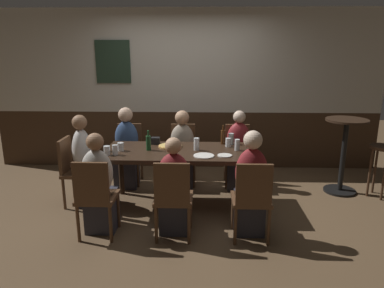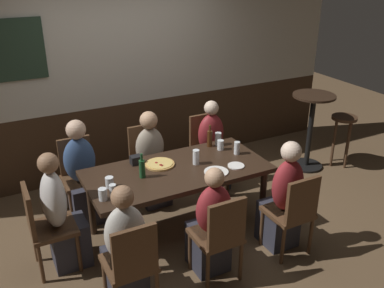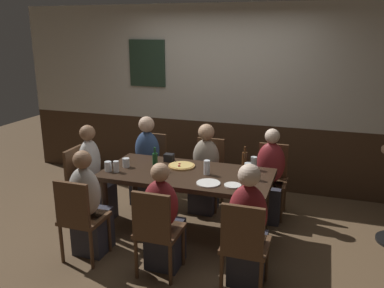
{
  "view_description": "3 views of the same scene",
  "coord_description": "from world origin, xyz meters",
  "px_view_note": "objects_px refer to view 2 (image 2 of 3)",
  "views": [
    {
      "loc": [
        0.32,
        -4.3,
        1.96
      ],
      "look_at": [
        0.17,
        -0.05,
        0.84
      ],
      "focal_mm": 33.54,
      "sensor_mm": 36.0,
      "label": 1
    },
    {
      "loc": [
        -1.63,
        -3.49,
        2.73
      ],
      "look_at": [
        0.22,
        0.1,
        0.93
      ],
      "focal_mm": 39.99,
      "sensor_mm": 36.0,
      "label": 2
    },
    {
      "loc": [
        1.35,
        -3.88,
        2.24
      ],
      "look_at": [
        0.09,
        -0.09,
        1.1
      ],
      "focal_mm": 37.35,
      "sensor_mm": 36.0,
      "label": 3
    }
  ],
  "objects_px": {
    "person_left_near": "(125,253)",
    "chair_head_west": "(44,224)",
    "chair_mid_near": "(220,234)",
    "pizza": "(160,164)",
    "tumbler_short": "(110,183)",
    "beer_bottle_green": "(142,168)",
    "person_head_west": "(62,220)",
    "tumbler_water": "(113,191)",
    "person_mid_near": "(211,228)",
    "chair_right_near": "(293,210)",
    "chair_right_far": "(206,145)",
    "dining_table": "(177,176)",
    "highball_clear": "(237,149)",
    "plate_white_large": "(216,172)",
    "plate_white_small": "(236,166)",
    "person_right_near": "(283,203)",
    "beer_glass_tall": "(103,195)",
    "bar_stool": "(343,127)",
    "chair_mid_far": "(147,158)",
    "pint_glass_stout": "(196,158)",
    "person_left_far": "(83,179)",
    "side_bar_table": "(311,126)",
    "person_mid_far": "(152,165)",
    "chair_left_near": "(132,262)",
    "person_right_far": "(212,152)",
    "pint_glass_amber": "(218,139)",
    "pint_glass_pale": "(221,145)",
    "beer_bottle_brown": "(210,138)",
    "condiment_caddy": "(136,160)",
    "chair_left_far": "(79,172)"
  },
  "relations": [
    {
      "from": "person_left_near",
      "to": "chair_head_west",
      "type": "bearing_deg",
      "value": 127.22
    },
    {
      "from": "chair_mid_near",
      "to": "pizza",
      "type": "distance_m",
      "value": 1.06
    },
    {
      "from": "chair_mid_near",
      "to": "tumbler_short",
      "type": "xyz_separation_m",
      "value": [
        -0.72,
        0.81,
        0.29
      ]
    },
    {
      "from": "beer_bottle_green",
      "to": "person_head_west",
      "type": "bearing_deg",
      "value": 179.84
    },
    {
      "from": "tumbler_water",
      "to": "person_mid_near",
      "type": "bearing_deg",
      "value": -32.17
    },
    {
      "from": "chair_right_near",
      "to": "chair_right_far",
      "type": "height_order",
      "value": "same"
    },
    {
      "from": "dining_table",
      "to": "pizza",
      "type": "height_order",
      "value": "pizza"
    },
    {
      "from": "pizza",
      "to": "highball_clear",
      "type": "bearing_deg",
      "value": -9.26
    },
    {
      "from": "plate_white_large",
      "to": "person_left_near",
      "type": "bearing_deg",
      "value": -158.23
    },
    {
      "from": "plate_white_small",
      "to": "person_right_near",
      "type": "bearing_deg",
      "value": -61.98
    },
    {
      "from": "beer_glass_tall",
      "to": "bar_stool",
      "type": "xyz_separation_m",
      "value": [
        3.54,
        0.62,
        -0.22
      ]
    },
    {
      "from": "person_left_near",
      "to": "chair_right_far",
      "type": "bearing_deg",
      "value": 43.58
    },
    {
      "from": "person_right_near",
      "to": "person_mid_near",
      "type": "height_order",
      "value": "person_right_near"
    },
    {
      "from": "chair_mid_far",
      "to": "pint_glass_stout",
      "type": "height_order",
      "value": "pint_glass_stout"
    },
    {
      "from": "chair_right_far",
      "to": "person_left_far",
      "type": "relative_size",
      "value": 0.76
    },
    {
      "from": "dining_table",
      "to": "bar_stool",
      "type": "bearing_deg",
      "value": 8.23
    },
    {
      "from": "beer_glass_tall",
      "to": "side_bar_table",
      "type": "distance_m",
      "value": 3.19
    },
    {
      "from": "chair_head_west",
      "to": "person_left_near",
      "type": "height_order",
      "value": "person_left_near"
    },
    {
      "from": "person_left_far",
      "to": "bar_stool",
      "type": "bearing_deg",
      "value": -4.95
    },
    {
      "from": "person_mid_far",
      "to": "pint_glass_stout",
      "type": "bearing_deg",
      "value": -71.83
    },
    {
      "from": "chair_left_near",
      "to": "tumbler_short",
      "type": "distance_m",
      "value": 0.87
    },
    {
      "from": "person_right_far",
      "to": "pint_glass_amber",
      "type": "distance_m",
      "value": 0.51
    },
    {
      "from": "pint_glass_pale",
      "to": "chair_head_west",
      "type": "bearing_deg",
      "value": -174.06
    },
    {
      "from": "person_mid_near",
      "to": "beer_glass_tall",
      "type": "height_order",
      "value": "person_mid_near"
    },
    {
      "from": "person_right_near",
      "to": "plate_white_large",
      "type": "xyz_separation_m",
      "value": [
        -0.5,
        0.45,
        0.25
      ]
    },
    {
      "from": "pizza",
      "to": "beer_bottle_brown",
      "type": "height_order",
      "value": "beer_bottle_brown"
    },
    {
      "from": "person_left_near",
      "to": "pint_glass_pale",
      "type": "distance_m",
      "value": 1.73
    },
    {
      "from": "person_mid_near",
      "to": "tumbler_water",
      "type": "relative_size",
      "value": 8.8
    },
    {
      "from": "beer_glass_tall",
      "to": "dining_table",
      "type": "bearing_deg",
      "value": 15.49
    },
    {
      "from": "chair_mid_far",
      "to": "highball_clear",
      "type": "height_order",
      "value": "highball_clear"
    },
    {
      "from": "dining_table",
      "to": "condiment_caddy",
      "type": "xyz_separation_m",
      "value": [
        -0.33,
        0.3,
        0.12
      ]
    },
    {
      "from": "person_left_far",
      "to": "pizza",
      "type": "height_order",
      "value": "person_left_far"
    },
    {
      "from": "person_mid_far",
      "to": "highball_clear",
      "type": "xyz_separation_m",
      "value": [
        0.73,
        -0.67,
        0.33
      ]
    },
    {
      "from": "beer_glass_tall",
      "to": "pint_glass_pale",
      "type": "xyz_separation_m",
      "value": [
        1.47,
        0.44,
        0.0
      ]
    },
    {
      "from": "chair_left_far",
      "to": "pint_glass_amber",
      "type": "distance_m",
      "value": 1.61
    },
    {
      "from": "tumbler_short",
      "to": "condiment_caddy",
      "type": "height_order",
      "value": "tumbler_short"
    },
    {
      "from": "person_mid_near",
      "to": "person_left_far",
      "type": "bearing_deg",
      "value": 120.43
    },
    {
      "from": "person_head_west",
      "to": "tumbler_short",
      "type": "bearing_deg",
      "value": -5.19
    },
    {
      "from": "person_left_near",
      "to": "pizza",
      "type": "xyz_separation_m",
      "value": [
        0.69,
        0.86,
        0.28
      ]
    },
    {
      "from": "chair_mid_near",
      "to": "person_right_near",
      "type": "bearing_deg",
      "value": 11.22
    },
    {
      "from": "person_right_far",
      "to": "plate_white_small",
      "type": "bearing_deg",
      "value": -105.42
    },
    {
      "from": "person_left_far",
      "to": "pint_glass_stout",
      "type": "relative_size",
      "value": 7.36
    },
    {
      "from": "person_right_near",
      "to": "condiment_caddy",
      "type": "distance_m",
      "value": 1.55
    },
    {
      "from": "person_head_west",
      "to": "bar_stool",
      "type": "bearing_deg",
      "value": 5.75
    },
    {
      "from": "chair_head_west",
      "to": "person_right_far",
      "type": "xyz_separation_m",
      "value": [
        2.16,
        0.69,
        -0.03
      ]
    },
    {
      "from": "chair_left_far",
      "to": "tumbler_short",
      "type": "distance_m",
      "value": 0.95
    },
    {
      "from": "person_left_near",
      "to": "person_mid_far",
      "type": "height_order",
      "value": "person_left_near"
    },
    {
      "from": "person_left_far",
      "to": "person_head_west",
      "type": "relative_size",
      "value": 0.98
    },
    {
      "from": "tumbler_short",
      "to": "plate_white_large",
      "type": "relative_size",
      "value": 0.42
    },
    {
      "from": "person_mid_near",
      "to": "beer_bottle_brown",
      "type": "bearing_deg",
      "value": 61.16
    }
  ]
}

